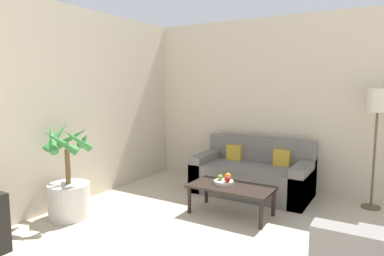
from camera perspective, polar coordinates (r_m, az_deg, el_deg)
name	(u,v)px	position (r m, az deg, el deg)	size (l,w,h in m)	color
wall_back	(376,106)	(5.38, 28.37, 3.19)	(8.69, 0.06, 2.70)	beige
wall_left	(9,111)	(4.45, -28.24, 2.51)	(0.06, 7.72, 2.70)	beige
potted_palm	(69,188)	(4.57, -19.82, -9.42)	(0.64, 0.65, 1.22)	beige
sofa_loveseat	(252,175)	(5.33, 10.04, -7.77)	(1.72, 0.88, 0.81)	slate
floor_lamp	(378,108)	(5.05, 28.54, 2.90)	(0.29, 0.29, 1.60)	brown
coffee_table	(231,189)	(4.43, 6.54, -10.13)	(1.05, 0.55, 0.38)	black
fruit_bowl	(224,182)	(4.49, 5.30, -8.98)	(0.26, 0.26, 0.04)	beige
apple_red	(227,179)	(4.41, 5.93, -8.46)	(0.08, 0.08, 0.08)	red
apple_green	(220,177)	(4.49, 4.72, -8.19)	(0.07, 0.07, 0.07)	olive
orange_fruit	(228,176)	(4.53, 6.00, -7.99)	(0.09, 0.09, 0.09)	orange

